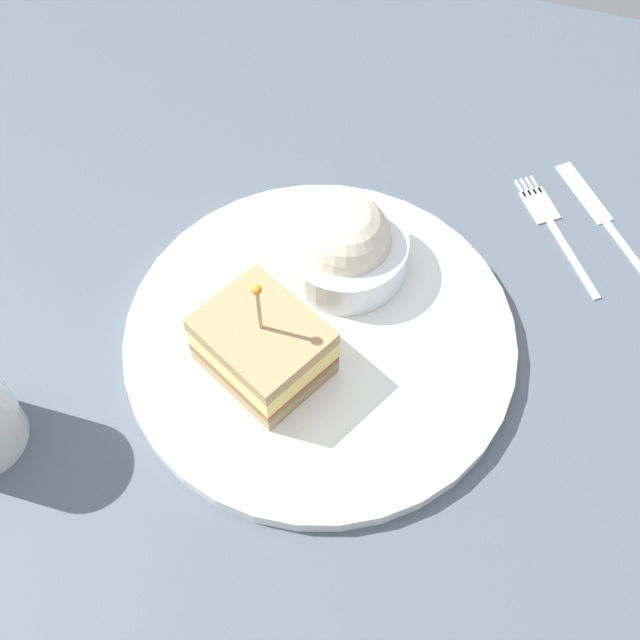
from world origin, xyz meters
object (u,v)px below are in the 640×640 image
Objects in this scene: plate at (320,339)px; knife at (598,211)px; sandwich_half_center at (263,346)px; fork at (550,221)px; coleslaw_bowl at (347,246)px.

plate is 26.84cm from knife.
fork is (17.91, 20.76, -3.85)cm from sandwich_half_center.
plate is 3.08× the size of coleslaw_bowl.
knife is at bearing 46.89° from sandwich_half_center.
plate is at bearing 50.09° from sandwich_half_center.
coleslaw_bowl is at bearing 73.18° from sandwich_half_center.
fork is 4.38cm from knife.
fork is at bearing 49.22° from sandwich_half_center.
coleslaw_bowl is 0.89× the size of knife.
coleslaw_bowl is at bearing 89.65° from plate.
coleslaw_bowl is at bearing -145.36° from knife.
sandwich_half_center is at bearing -133.11° from knife.
sandwich_half_center is 1.11× the size of coleslaw_bowl.
coleslaw_bowl reaches higher than plate.
sandwich_half_center is 0.99× the size of knife.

